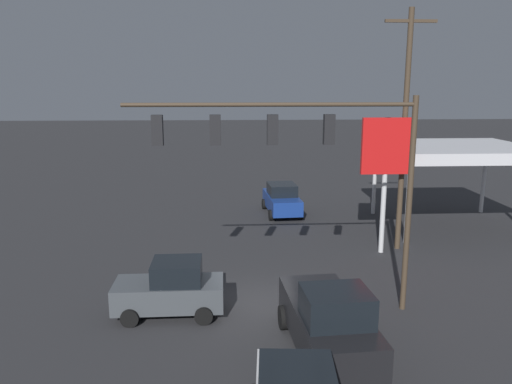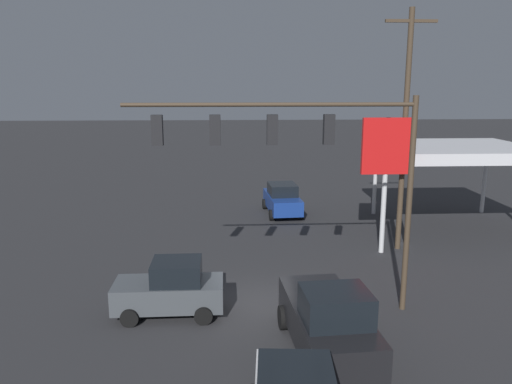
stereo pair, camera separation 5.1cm
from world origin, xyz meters
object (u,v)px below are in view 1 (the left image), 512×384
object	(u,v)px
utility_pole	(404,127)
sedan_waiting	(282,199)
pickup_parked	(328,322)
traffic_signal_assembly	(300,149)
price_sign	(386,154)
hatchback_crossing	(171,289)

from	to	relation	value
utility_pole	sedan_waiting	xyz separation A→B (m)	(5.03, -7.04, -5.03)
pickup_parked	utility_pole	bearing A→B (deg)	146.93
traffic_signal_assembly	price_sign	xyz separation A→B (m)	(-4.94, -6.20, -1.05)
price_sign	hatchback_crossing	xyz separation A→B (m)	(9.40, 6.22, -3.85)
pickup_parked	sedan_waiting	size ratio (longest dim) A/B	1.18
pickup_parked	hatchback_crossing	world-z (taller)	pickup_parked
price_sign	sedan_waiting	world-z (taller)	price_sign
utility_pole	traffic_signal_assembly	bearing A→B (deg)	48.60
utility_pole	price_sign	distance (m)	1.63
price_sign	utility_pole	bearing A→B (deg)	-152.02
utility_pole	pickup_parked	xyz separation A→B (m)	(5.42, 9.82, -4.87)
traffic_signal_assembly	sedan_waiting	size ratio (longest dim) A/B	2.16
traffic_signal_assembly	price_sign	world-z (taller)	traffic_signal_assembly
hatchback_crossing	traffic_signal_assembly	bearing A→B (deg)	179.51
traffic_signal_assembly	utility_pole	xyz separation A→B (m)	(-5.93, -6.73, 0.14)
traffic_signal_assembly	pickup_parked	xyz separation A→B (m)	(-0.51, 3.09, -4.74)
utility_pole	pickup_parked	distance (m)	12.23
traffic_signal_assembly	sedan_waiting	distance (m)	14.64
price_sign	traffic_signal_assembly	bearing A→B (deg)	51.44
price_sign	hatchback_crossing	distance (m)	11.90
utility_pole	hatchback_crossing	world-z (taller)	utility_pole
price_sign	sedan_waiting	size ratio (longest dim) A/B	1.43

